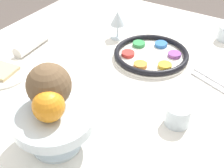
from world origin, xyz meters
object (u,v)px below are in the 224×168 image
(seder_plate, at_px, (151,55))
(orange_fruit, at_px, (49,106))
(bread_plate, at_px, (2,73))
(wine_glass, at_px, (118,19))
(coconut, at_px, (49,85))
(fruit_stand, at_px, (54,123))
(napkin_roll, at_px, (32,43))
(cup_near, at_px, (178,115))

(seder_plate, xyz_separation_m, orange_fruit, (0.54, -0.02, 0.13))
(seder_plate, height_order, bread_plate, seder_plate)
(wine_glass, height_order, coconut, coconut)
(fruit_stand, relative_size, coconut, 1.81)
(napkin_roll, xyz_separation_m, cup_near, (0.09, 0.66, 0.01))
(coconut, xyz_separation_m, bread_plate, (-0.12, -0.34, -0.16))
(wine_glass, bearing_deg, cup_near, 49.77)
(wine_glass, relative_size, fruit_stand, 0.57)
(napkin_roll, height_order, cup_near, cup_near)
(orange_fruit, relative_size, bread_plate, 0.42)
(bread_plate, bearing_deg, orange_fruit, 66.77)
(seder_plate, relative_size, coconut, 2.45)
(coconut, bearing_deg, orange_fruit, 38.36)
(fruit_stand, distance_m, orange_fruit, 0.07)
(wine_glass, xyz_separation_m, fruit_stand, (0.60, 0.17, -0.00))
(cup_near, bearing_deg, seder_plate, -141.56)
(fruit_stand, bearing_deg, cup_near, 135.84)
(wine_glass, relative_size, cup_near, 1.62)
(wine_glass, height_order, napkin_roll, wine_glass)
(seder_plate, distance_m, cup_near, 0.36)
(orange_fruit, distance_m, coconut, 0.06)
(seder_plate, distance_m, wine_glass, 0.22)
(orange_fruit, xyz_separation_m, bread_plate, (-0.16, -0.38, -0.14))
(fruit_stand, bearing_deg, napkin_roll, -129.62)
(seder_plate, distance_m, coconut, 0.52)
(fruit_stand, bearing_deg, orange_fruit, 15.44)
(coconut, bearing_deg, fruit_stand, 43.53)
(seder_plate, bearing_deg, cup_near, 38.44)
(orange_fruit, bearing_deg, napkin_roll, -130.30)
(wine_glass, relative_size, coconut, 1.02)
(orange_fruit, bearing_deg, seder_plate, 178.21)
(orange_fruit, height_order, napkin_roll, orange_fruit)
(cup_near, bearing_deg, wine_glass, -130.23)
(coconut, bearing_deg, wine_glass, -166.10)
(wine_glass, relative_size, bread_plate, 0.63)
(coconut, bearing_deg, napkin_roll, -128.94)
(cup_near, bearing_deg, bread_plate, -81.13)
(coconut, relative_size, cup_near, 1.58)
(orange_fruit, height_order, bread_plate, orange_fruit)
(seder_plate, bearing_deg, wine_glass, -110.36)
(fruit_stand, height_order, cup_near, fruit_stand)
(wine_glass, height_order, cup_near, wine_glass)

